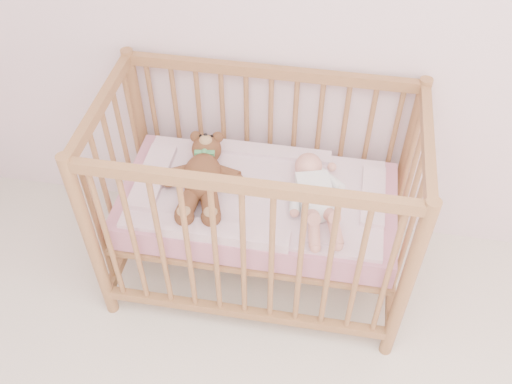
# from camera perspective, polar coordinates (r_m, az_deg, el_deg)

# --- Properties ---
(crib) EXTENTS (1.36, 0.76, 1.00)m
(crib) POSITION_cam_1_polar(r_m,az_deg,el_deg) (2.56, 0.19, -1.06)
(crib) COLOR #9C6F42
(crib) RESTS_ON floor
(mattress) EXTENTS (1.22, 0.62, 0.13)m
(mattress) POSITION_cam_1_polar(r_m,az_deg,el_deg) (2.57, 0.19, -1.29)
(mattress) COLOR pink
(mattress) RESTS_ON crib
(blanket) EXTENTS (1.10, 0.58, 0.06)m
(blanket) POSITION_cam_1_polar(r_m,az_deg,el_deg) (2.51, 0.19, -0.13)
(blanket) COLOR #EDA3B9
(blanket) RESTS_ON mattress
(baby) EXTENTS (0.40, 0.60, 0.13)m
(baby) POSITION_cam_1_polar(r_m,az_deg,el_deg) (2.43, 5.93, 0.03)
(baby) COLOR white
(baby) RESTS_ON blanket
(teddy_bear) EXTENTS (0.45, 0.59, 0.15)m
(teddy_bear) POSITION_cam_1_polar(r_m,az_deg,el_deg) (2.48, -5.39, 1.58)
(teddy_bear) COLOR brown
(teddy_bear) RESTS_ON blanket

